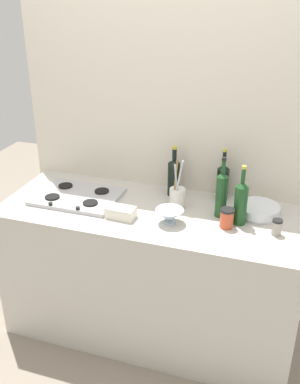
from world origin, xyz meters
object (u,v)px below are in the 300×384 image
(plate_stack, at_px, (258,210))
(condiment_jar_front, at_px, (277,227))
(wine_bottle_mid_left, at_px, (174,176))
(utensil_crock, at_px, (177,197))
(wine_bottle_mid_right, at_px, (223,181))
(wine_bottle_leftmost, at_px, (221,194))
(mixing_bowl, at_px, (169,216))
(condiment_jar_rear, at_px, (227,218))
(wine_bottle_rightmost, at_px, (241,202))
(butter_dish, at_px, (121,213))
(stovetop_hob, at_px, (78,196))

(plate_stack, distance_m, condiment_jar_front, 0.23)
(wine_bottle_mid_left, xyz_separation_m, utensil_crock, (0.07, -0.16, -0.06))
(plate_stack, relative_size, wine_bottle_mid_right, 0.75)
(wine_bottle_leftmost, relative_size, mixing_bowl, 2.27)
(wine_bottle_mid_right, bearing_deg, wine_bottle_mid_left, -173.94)
(plate_stack, height_order, wine_bottle_leftmost, wine_bottle_leftmost)
(wine_bottle_mid_right, xyz_separation_m, condiment_jar_rear, (0.09, -0.33, -0.07))
(wine_bottle_mid_left, bearing_deg, wine_bottle_mid_right, 6.06)
(utensil_crock, distance_m, condiment_jar_front, 0.60)
(wine_bottle_rightmost, relative_size, condiment_jar_rear, 3.15)
(wine_bottle_rightmost, height_order, condiment_jar_rear, wine_bottle_rightmost)
(wine_bottle_mid_right, xyz_separation_m, condiment_jar_front, (0.35, -0.33, -0.08))
(plate_stack, xyz_separation_m, mixing_bowl, (-0.47, -0.25, 0.02))
(wine_bottle_mid_left, bearing_deg, plate_stack, -10.72)
(wine_bottle_leftmost, relative_size, condiment_jar_rear, 3.27)
(wine_bottle_mid_left, height_order, butter_dish, wine_bottle_mid_left)
(plate_stack, bearing_deg, stovetop_hob, -172.99)
(wine_bottle_mid_left, relative_size, condiment_jar_front, 3.61)
(wine_bottle_rightmost, bearing_deg, utensil_crock, 168.52)
(wine_bottle_mid_right, bearing_deg, wine_bottle_rightmost, -61.57)
(wine_bottle_mid_right, bearing_deg, condiment_jar_front, -43.18)
(wine_bottle_mid_right, bearing_deg, plate_stack, -29.30)
(stovetop_hob, distance_m, wine_bottle_mid_right, 0.91)
(condiment_jar_front, height_order, condiment_jar_rear, condiment_jar_rear)
(wine_bottle_leftmost, height_order, wine_bottle_rightmost, wine_bottle_leftmost)
(wine_bottle_leftmost, relative_size, wine_bottle_rightmost, 1.04)
(wine_bottle_rightmost, bearing_deg, wine_bottle_leftmost, 155.85)
(plate_stack, relative_size, butter_dish, 1.53)
(wine_bottle_rightmost, relative_size, utensil_crock, 1.11)
(mixing_bowl, bearing_deg, wine_bottle_rightmost, 17.61)
(plate_stack, bearing_deg, condiment_jar_rear, -127.42)
(mixing_bowl, xyz_separation_m, utensil_crock, (-0.01, 0.20, 0.03))
(wine_bottle_leftmost, distance_m, mixing_bowl, 0.32)
(wine_bottle_rightmost, distance_m, utensil_crock, 0.39)
(mixing_bowl, distance_m, condiment_jar_rear, 0.32)
(condiment_jar_rear, bearing_deg, wine_bottle_mid_left, 141.88)
(condiment_jar_front, bearing_deg, butter_dish, -174.33)
(wine_bottle_mid_left, height_order, wine_bottle_mid_right, wine_bottle_mid_right)
(wine_bottle_rightmost, bearing_deg, butter_dish, -167.25)
(wine_bottle_leftmost, height_order, butter_dish, wine_bottle_leftmost)
(wine_bottle_mid_right, distance_m, butter_dish, 0.66)
(stovetop_hob, height_order, condiment_jar_front, condiment_jar_front)
(wine_bottle_leftmost, bearing_deg, condiment_jar_front, -19.50)
(wine_bottle_mid_right, height_order, butter_dish, wine_bottle_mid_right)
(wine_bottle_mid_left, relative_size, wine_bottle_rightmost, 0.94)
(butter_dish, height_order, condiment_jar_front, condiment_jar_front)
(wine_bottle_leftmost, bearing_deg, butter_dish, -159.57)
(stovetop_hob, xyz_separation_m, utensil_crock, (0.62, 0.08, 0.06))
(utensil_crock, relative_size, condiment_jar_front, 3.47)
(stovetop_hob, distance_m, wine_bottle_mid_left, 0.62)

